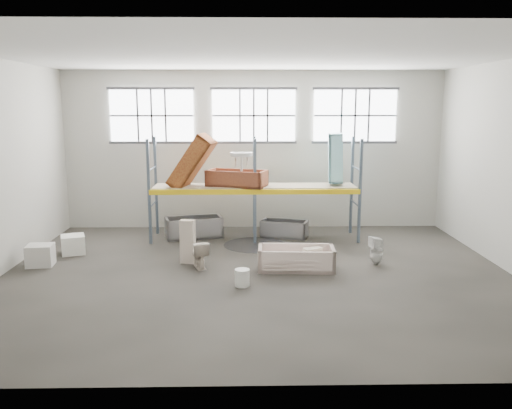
{
  "coord_description": "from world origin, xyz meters",
  "views": [
    {
      "loc": [
        -0.28,
        -11.89,
        3.93
      ],
      "look_at": [
        0.0,
        1.5,
        1.4
      ],
      "focal_mm": 37.06,
      "sensor_mm": 36.0,
      "label": 1
    }
  ],
  "objects_px": {
    "cistern_tall": "(188,241)",
    "bathtub_beige": "(296,258)",
    "toilet_white": "(377,250)",
    "blue_tub_upright": "(335,158)",
    "bucket": "(242,278)",
    "steel_tub_right": "(284,229)",
    "rust_tub_flat": "(237,178)",
    "carton_near": "(40,255)",
    "toilet_beige": "(199,254)",
    "steel_tub_left": "(194,227)"
  },
  "relations": [
    {
      "from": "toilet_beige",
      "to": "blue_tub_upright",
      "type": "relative_size",
      "value": 0.47
    },
    {
      "from": "steel_tub_left",
      "to": "rust_tub_flat",
      "type": "height_order",
      "value": "rust_tub_flat"
    },
    {
      "from": "steel_tub_right",
      "to": "blue_tub_upright",
      "type": "xyz_separation_m",
      "value": [
        1.48,
        -0.1,
        2.14
      ]
    },
    {
      "from": "bathtub_beige",
      "to": "steel_tub_right",
      "type": "bearing_deg",
      "value": 93.93
    },
    {
      "from": "steel_tub_right",
      "to": "toilet_white",
      "type": "bearing_deg",
      "value": -53.67
    },
    {
      "from": "toilet_white",
      "to": "bucket",
      "type": "xyz_separation_m",
      "value": [
        -3.36,
        -1.57,
        -0.17
      ]
    },
    {
      "from": "steel_tub_right",
      "to": "rust_tub_flat",
      "type": "height_order",
      "value": "rust_tub_flat"
    },
    {
      "from": "rust_tub_flat",
      "to": "bathtub_beige",
      "type": "bearing_deg",
      "value": -63.75
    },
    {
      "from": "carton_near",
      "to": "bathtub_beige",
      "type": "bearing_deg",
      "value": -3.61
    },
    {
      "from": "toilet_beige",
      "to": "steel_tub_right",
      "type": "height_order",
      "value": "toilet_beige"
    },
    {
      "from": "blue_tub_upright",
      "to": "carton_near",
      "type": "distance_m",
      "value": 8.48
    },
    {
      "from": "toilet_white",
      "to": "blue_tub_upright",
      "type": "xyz_separation_m",
      "value": [
        -0.62,
        2.75,
        2.04
      ]
    },
    {
      "from": "bathtub_beige",
      "to": "blue_tub_upright",
      "type": "relative_size",
      "value": 1.28
    },
    {
      "from": "toilet_beige",
      "to": "steel_tub_right",
      "type": "bearing_deg",
      "value": -144.95
    },
    {
      "from": "rust_tub_flat",
      "to": "blue_tub_upright",
      "type": "height_order",
      "value": "blue_tub_upright"
    },
    {
      "from": "steel_tub_left",
      "to": "rust_tub_flat",
      "type": "xyz_separation_m",
      "value": [
        1.31,
        -0.23,
        1.51
      ]
    },
    {
      "from": "toilet_white",
      "to": "blue_tub_upright",
      "type": "relative_size",
      "value": 0.5
    },
    {
      "from": "toilet_white",
      "to": "rust_tub_flat",
      "type": "bearing_deg",
      "value": -142.77
    },
    {
      "from": "cistern_tall",
      "to": "rust_tub_flat",
      "type": "xyz_separation_m",
      "value": [
        1.21,
        2.41,
        1.27
      ]
    },
    {
      "from": "steel_tub_right",
      "to": "rust_tub_flat",
      "type": "relative_size",
      "value": 0.8
    },
    {
      "from": "toilet_beige",
      "to": "carton_near",
      "type": "bearing_deg",
      "value": -20.98
    },
    {
      "from": "steel_tub_right",
      "to": "bathtub_beige",
      "type": "bearing_deg",
      "value": -89.11
    },
    {
      "from": "cistern_tall",
      "to": "blue_tub_upright",
      "type": "height_order",
      "value": "blue_tub_upright"
    },
    {
      "from": "toilet_white",
      "to": "bucket",
      "type": "height_order",
      "value": "toilet_white"
    },
    {
      "from": "toilet_beige",
      "to": "cistern_tall",
      "type": "height_order",
      "value": "cistern_tall"
    },
    {
      "from": "bathtub_beige",
      "to": "rust_tub_flat",
      "type": "bearing_deg",
      "value": 119.29
    },
    {
      "from": "toilet_white",
      "to": "cistern_tall",
      "type": "bearing_deg",
      "value": -108.68
    },
    {
      "from": "steel_tub_right",
      "to": "rust_tub_flat",
      "type": "bearing_deg",
      "value": -171.03
    },
    {
      "from": "rust_tub_flat",
      "to": "bucket",
      "type": "xyz_separation_m",
      "value": [
        0.17,
        -4.2,
        -1.63
      ]
    },
    {
      "from": "steel_tub_left",
      "to": "cistern_tall",
      "type": "bearing_deg",
      "value": -87.72
    },
    {
      "from": "cistern_tall",
      "to": "bathtub_beige",
      "type": "bearing_deg",
      "value": 0.21
    },
    {
      "from": "steel_tub_right",
      "to": "blue_tub_upright",
      "type": "distance_m",
      "value": 2.6
    },
    {
      "from": "bathtub_beige",
      "to": "carton_near",
      "type": "bearing_deg",
      "value": 179.43
    },
    {
      "from": "steel_tub_right",
      "to": "bucket",
      "type": "distance_m",
      "value": 4.6
    },
    {
      "from": "toilet_beige",
      "to": "blue_tub_upright",
      "type": "xyz_separation_m",
      "value": [
        3.79,
        2.94,
        2.06
      ]
    },
    {
      "from": "rust_tub_flat",
      "to": "carton_near",
      "type": "distance_m",
      "value": 5.71
    },
    {
      "from": "blue_tub_upright",
      "to": "bucket",
      "type": "bearing_deg",
      "value": -122.28
    },
    {
      "from": "cistern_tall",
      "to": "carton_near",
      "type": "xyz_separation_m",
      "value": [
        -3.64,
        -0.18,
        -0.29
      ]
    },
    {
      "from": "bathtub_beige",
      "to": "toilet_white",
      "type": "height_order",
      "value": "toilet_white"
    },
    {
      "from": "bucket",
      "to": "carton_near",
      "type": "relative_size",
      "value": 0.61
    },
    {
      "from": "bathtub_beige",
      "to": "toilet_beige",
      "type": "distance_m",
      "value": 2.37
    },
    {
      "from": "toilet_beige",
      "to": "bathtub_beige",
      "type": "bearing_deg",
      "value": 158.05
    },
    {
      "from": "steel_tub_left",
      "to": "steel_tub_right",
      "type": "distance_m",
      "value": 2.74
    },
    {
      "from": "bucket",
      "to": "carton_near",
      "type": "xyz_separation_m",
      "value": [
        -5.01,
        1.61,
        0.08
      ]
    },
    {
      "from": "rust_tub_flat",
      "to": "carton_near",
      "type": "relative_size",
      "value": 2.75
    },
    {
      "from": "rust_tub_flat",
      "to": "steel_tub_right",
      "type": "bearing_deg",
      "value": 8.97
    },
    {
      "from": "steel_tub_right",
      "to": "carton_near",
      "type": "distance_m",
      "value": 6.87
    },
    {
      "from": "bucket",
      "to": "carton_near",
      "type": "height_order",
      "value": "carton_near"
    },
    {
      "from": "bathtub_beige",
      "to": "steel_tub_right",
      "type": "distance_m",
      "value": 3.22
    },
    {
      "from": "carton_near",
      "to": "cistern_tall",
      "type": "bearing_deg",
      "value": 2.86
    }
  ]
}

